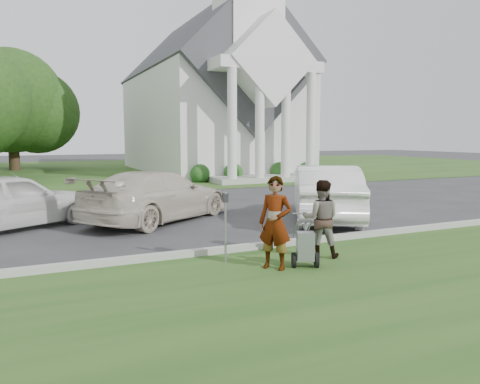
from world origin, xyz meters
TOP-DOWN VIEW (x-y plane):
  - ground at (0.00, 0.00)m, footprint 120.00×120.00m
  - grass_strip at (0.00, -3.00)m, footprint 80.00×7.00m
  - church_lawn at (0.00, 27.00)m, footprint 80.00×30.00m
  - curb at (0.00, 0.55)m, footprint 80.00×0.18m
  - church at (9.00, 23.11)m, footprint 9.19×19.00m
  - tree_back at (-4.01, 29.99)m, footprint 9.61×7.60m
  - striping_cart at (1.62, -1.12)m, footprint 0.79×1.08m
  - person_left at (1.04, -0.98)m, footprint 0.74×0.76m
  - person_right at (2.34, -0.58)m, footprint 0.99×0.93m
  - parking_meter_near at (0.36, -0.18)m, footprint 0.10×0.09m
  - car_b at (-3.62, 5.38)m, footprint 4.88×3.85m
  - car_c at (0.33, 4.98)m, footprint 5.47×4.76m
  - car_d at (4.99, 3.07)m, footprint 3.99×5.23m

SIDE VIEW (x-z plane):
  - ground at x=0.00m, z-range 0.00..0.00m
  - grass_strip at x=0.00m, z-range 0.00..0.01m
  - church_lawn at x=0.00m, z-range 0.00..0.01m
  - curb at x=0.00m, z-range 0.00..0.15m
  - striping_cart at x=1.62m, z-range -0.07..0.87m
  - car_c at x=0.33m, z-range 0.00..1.51m
  - car_b at x=-3.62m, z-range 0.00..1.56m
  - person_right at x=2.34m, z-range 0.00..1.61m
  - car_d at x=4.99m, z-range 0.00..1.65m
  - person_left at x=1.04m, z-range 0.00..1.76m
  - parking_meter_near at x=0.36m, z-range 0.19..1.61m
  - tree_back at x=-4.01m, z-range 0.28..9.17m
  - church at x=9.00m, z-range -6.11..17.99m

